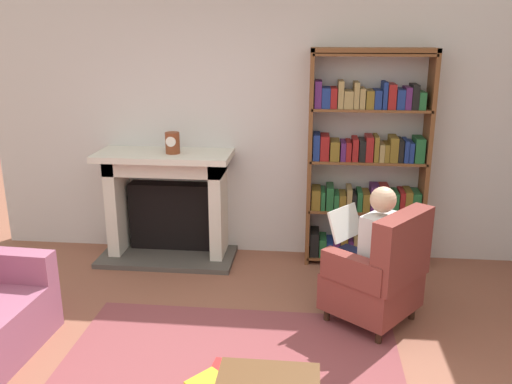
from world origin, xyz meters
TOP-DOWN VIEW (x-y plane):
  - back_wall at (0.00, 2.55)m, footprint 5.60×0.10m
  - area_rug at (0.00, 0.30)m, footprint 2.40×1.80m
  - fireplace at (-0.92, 2.30)m, footprint 1.37×0.64m
  - mantel_clock at (-0.82, 2.20)m, footprint 0.14×0.14m
  - bookshelf at (1.06, 2.33)m, footprint 1.15×0.32m
  - armchair_reading at (1.09, 1.12)m, footprint 0.88×0.89m
  - seated_reader at (0.99, 1.19)m, footprint 0.59×0.57m
  - scattered_books at (0.08, 0.24)m, footprint 0.77×0.43m

SIDE VIEW (x-z plane):
  - area_rug at x=0.00m, z-range 0.00..0.01m
  - scattered_books at x=0.08m, z-range 0.01..0.05m
  - armchair_reading at x=1.09m, z-range -0.06..0.91m
  - fireplace at x=-0.92m, z-range 0.03..1.15m
  - seated_reader at x=0.99m, z-range 0.05..1.19m
  - bookshelf at x=1.06m, z-range -0.04..2.07m
  - mantel_clock at x=-0.82m, z-range 1.12..1.32m
  - back_wall at x=0.00m, z-range 0.00..2.70m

